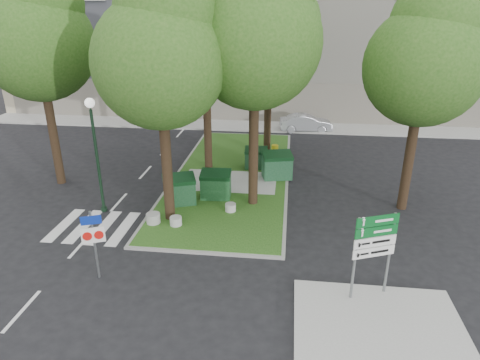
# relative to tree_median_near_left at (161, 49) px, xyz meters

# --- Properties ---
(ground) EXTENTS (120.00, 120.00, 0.00)m
(ground) POSITION_rel_tree_median_near_left_xyz_m (1.41, -2.56, -7.32)
(ground) COLOR black
(ground) RESTS_ON ground
(median_island) EXTENTS (6.00, 16.00, 0.12)m
(median_island) POSITION_rel_tree_median_near_left_xyz_m (1.91, 5.44, -7.26)
(median_island) COLOR #184714
(median_island) RESTS_ON ground
(median_kerb) EXTENTS (6.30, 16.30, 0.10)m
(median_kerb) POSITION_rel_tree_median_near_left_xyz_m (1.91, 5.44, -7.27)
(median_kerb) COLOR gray
(median_kerb) RESTS_ON ground
(sidewalk_corner) EXTENTS (5.00, 4.00, 0.12)m
(sidewalk_corner) POSITION_rel_tree_median_near_left_xyz_m (7.91, -6.06, -7.26)
(sidewalk_corner) COLOR #999993
(sidewalk_corner) RESTS_ON ground
(building_sidewalk) EXTENTS (42.00, 3.00, 0.12)m
(building_sidewalk) POSITION_rel_tree_median_near_left_xyz_m (1.41, 15.94, -7.26)
(building_sidewalk) COLOR #999993
(building_sidewalk) RESTS_ON ground
(zebra_crossing) EXTENTS (5.00, 3.00, 0.01)m
(zebra_crossing) POSITION_rel_tree_median_near_left_xyz_m (-2.34, -1.06, -7.31)
(zebra_crossing) COLOR silver
(zebra_crossing) RESTS_ON ground
(apartment_building) EXTENTS (41.00, 12.00, 16.00)m
(apartment_building) POSITION_rel_tree_median_near_left_xyz_m (1.41, 23.44, 0.68)
(apartment_building) COLOR tan
(apartment_building) RESTS_ON ground
(tree_median_near_left) EXTENTS (5.20, 5.20, 10.53)m
(tree_median_near_left) POSITION_rel_tree_median_near_left_xyz_m (0.00, 0.00, 0.00)
(tree_median_near_left) COLOR black
(tree_median_near_left) RESTS_ON ground
(tree_median_near_right) EXTENTS (5.60, 5.60, 11.46)m
(tree_median_near_right) POSITION_rel_tree_median_near_left_xyz_m (3.50, 2.00, 0.67)
(tree_median_near_right) COLOR black
(tree_median_near_right) RESTS_ON ground
(tree_median_mid) EXTENTS (4.80, 4.80, 9.99)m
(tree_median_mid) POSITION_rel_tree_median_near_left_xyz_m (0.50, 6.50, -0.34)
(tree_median_mid) COLOR black
(tree_median_mid) RESTS_ON ground
(tree_median_far) EXTENTS (5.80, 5.80, 11.93)m
(tree_median_far) POSITION_rel_tree_median_near_left_xyz_m (3.70, 9.50, 1.00)
(tree_median_far) COLOR black
(tree_median_far) RESTS_ON ground
(tree_street_left) EXTENTS (5.40, 5.40, 11.00)m
(tree_street_left) POSITION_rel_tree_median_near_left_xyz_m (-7.00, 3.50, 0.33)
(tree_street_left) COLOR black
(tree_street_left) RESTS_ON ground
(tree_street_right) EXTENTS (5.00, 5.00, 10.06)m
(tree_street_right) POSITION_rel_tree_median_near_left_xyz_m (10.50, 2.50, -0.33)
(tree_street_right) COLOR black
(tree_street_right) RESTS_ON ground
(dumpster_a) EXTENTS (1.77, 1.50, 1.39)m
(dumpster_a) POSITION_rel_tree_median_near_left_xyz_m (-0.05, 1.50, -6.53)
(dumpster_a) COLOR #0E3418
(dumpster_a) RESTS_ON median_island
(dumpster_b) EXTENTS (1.51, 1.09, 1.36)m
(dumpster_b) POSITION_rel_tree_median_near_left_xyz_m (1.55, 2.35, -6.54)
(dumpster_b) COLOR #13411B
(dumpster_b) RESTS_ON median_island
(dumpster_c) EXTENTS (1.33, 0.96, 1.20)m
(dumpster_c) POSITION_rel_tree_median_near_left_xyz_m (3.15, 6.66, -6.62)
(dumpster_c) COLOR #0F3419
(dumpster_c) RESTS_ON median_island
(dumpster_d) EXTENTS (1.79, 1.44, 1.46)m
(dumpster_d) POSITION_rel_tree_median_near_left_xyz_m (4.41, 5.25, -6.50)
(dumpster_d) COLOR #133D21
(dumpster_d) RESTS_ON median_island
(bollard_left) EXTENTS (0.60, 0.60, 0.43)m
(bollard_left) POSITION_rel_tree_median_near_left_xyz_m (-0.69, -0.60, -6.98)
(bollard_left) COLOR gray
(bollard_left) RESTS_ON median_island
(bollard_right) EXTENTS (0.50, 0.50, 0.36)m
(bollard_right) POSITION_rel_tree_median_near_left_xyz_m (2.48, 0.92, -7.02)
(bollard_right) COLOR #A7A6A1
(bollard_right) RESTS_ON median_island
(bollard_mid) EXTENTS (0.52, 0.52, 0.37)m
(bollard_mid) POSITION_rel_tree_median_near_left_xyz_m (0.33, -0.68, -7.01)
(bollard_mid) COLOR #A5A5A0
(bollard_mid) RESTS_ON median_island
(litter_bin) EXTENTS (0.42, 0.42, 0.74)m
(litter_bin) POSITION_rel_tree_median_near_left_xyz_m (4.14, 8.76, -6.83)
(litter_bin) COLOR gold
(litter_bin) RESTS_ON median_island
(street_lamp) EXTENTS (0.42, 0.42, 5.28)m
(street_lamp) POSITION_rel_tree_median_near_left_xyz_m (-3.41, 0.46, -4.00)
(street_lamp) COLOR black
(street_lamp) RESTS_ON ground
(traffic_sign_pole) EXTENTS (0.74, 0.33, 2.59)m
(traffic_sign_pole) POSITION_rel_tree_median_near_left_xyz_m (-1.42, -4.56, -5.65)
(traffic_sign_pole) COLOR slate
(traffic_sign_pole) RESTS_ON ground
(directional_sign) EXTENTS (1.36, 0.58, 2.89)m
(directional_sign) POSITION_rel_tree_median_near_left_xyz_m (7.78, -4.56, -5.28)
(directional_sign) COLOR slate
(directional_sign) RESTS_ON sidewalk_corner
(car_white) EXTENTS (4.77, 2.45, 1.55)m
(car_white) POSITION_rel_tree_median_near_left_xyz_m (-5.13, 16.85, -6.54)
(car_white) COLOR white
(car_white) RESTS_ON ground
(car_silver) EXTENTS (4.01, 1.79, 1.28)m
(car_silver) POSITION_rel_tree_median_near_left_xyz_m (6.18, 15.12, -6.68)
(car_silver) COLOR #A8AAB0
(car_silver) RESTS_ON ground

